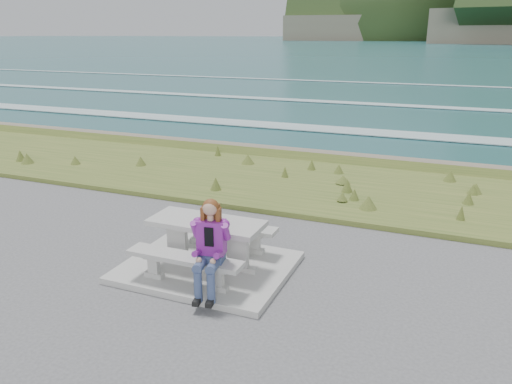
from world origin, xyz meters
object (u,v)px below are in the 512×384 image
bench_seaward (226,229)px  seated_woman (209,261)px  picnic_table (206,230)px  bench_landward (185,262)px

bench_seaward → seated_woman: seated_woman is taller
picnic_table → seated_woman: size_ratio=1.31×
picnic_table → bench_landward: (0.00, -0.70, -0.23)m
bench_landward → bench_seaward: size_ratio=1.00×
bench_landward → bench_seaward: same height
picnic_table → seated_woman: (0.47, -0.83, -0.08)m
picnic_table → seated_woman: seated_woman is taller
picnic_table → bench_seaward: picnic_table is taller
picnic_table → bench_landward: size_ratio=1.00×
seated_woman → picnic_table: bearing=109.1°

